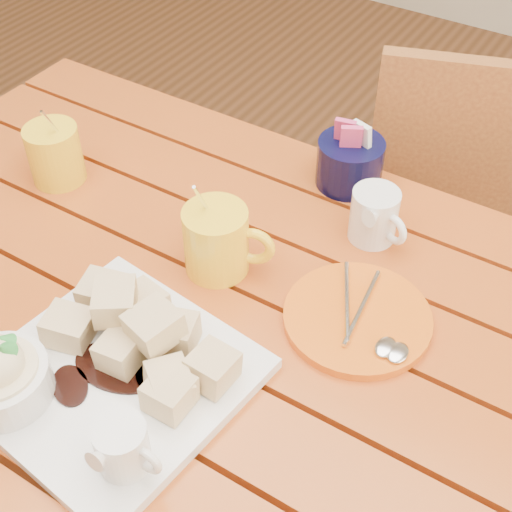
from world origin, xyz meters
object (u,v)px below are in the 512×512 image
Objects in this scene: table at (202,362)px; orange_saucer at (358,319)px; coffee_mug_right at (218,240)px; chair_far at (471,219)px; dessert_plate at (91,370)px; coffee_mug_left at (54,152)px.

orange_saucer is at bearing 26.44° from table.
chair_far is (0.20, 0.58, -0.30)m from coffee_mug_right.
dessert_plate is 0.89m from chair_far.
dessert_plate is at bearing -112.18° from coffee_mug_right.
table is 3.88× the size of dessert_plate.
table is 1.33× the size of chair_far.
coffee_mug_right reaches higher than dessert_plate.
coffee_mug_right is 0.77× the size of orange_saucer.
coffee_mug_left is 0.53m from orange_saucer.
table is 0.18m from coffee_mug_right.
orange_saucer is (0.20, 0.01, -0.04)m from coffee_mug_right.
chair_far reaches higher than table.
chair_far reaches higher than dessert_plate.
table is 8.29× the size of coffee_mug_right.
chair_far is at bearing 75.26° from dessert_plate.
orange_saucer reaches higher than table.
coffee_mug_left is at bearing 161.99° from table.
dessert_plate is at bearing -101.75° from table.
chair_far is (-0.00, 0.57, -0.25)m from orange_saucer.
table is 8.82× the size of coffee_mug_left.
coffee_mug_left reaches higher than orange_saucer.
table is 0.69m from chair_far.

